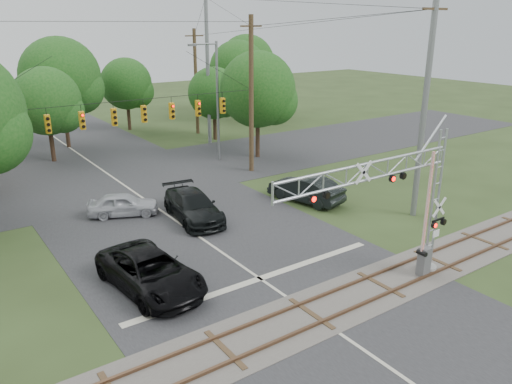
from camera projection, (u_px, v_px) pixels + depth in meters
ground at (347, 339)px, 18.15m from camera, size 160.00×160.00×0.00m
road_main at (210, 244)px, 25.90m from camera, size 14.00×90.00×0.02m
road_cross at (115, 179)px, 36.76m from camera, size 90.00×12.00×0.02m
railroad_track at (311, 314)px, 19.69m from camera, size 90.00×3.20×0.17m
crossing_gantry at (395, 200)px, 20.27m from camera, size 9.51×0.85×6.68m
traffic_signal_span at (141, 109)px, 32.30m from camera, size 19.34×0.36×11.50m
pickup_black at (150, 272)px, 21.33m from camera, size 3.33×6.19×1.65m
car_dark at (193, 206)px, 28.98m from camera, size 3.02×5.88×1.63m
sedan_silver at (123, 204)px, 29.63m from camera, size 4.40×3.17×1.39m
suv_dark at (306, 189)px, 31.91m from camera, size 2.90×5.33×1.67m
streetlight at (215, 96)px, 40.15m from camera, size 2.56×0.27×9.58m
utility_poles at (153, 94)px, 35.41m from camera, size 26.50×28.32×13.73m
treeline at (82, 86)px, 42.72m from camera, size 56.38×28.92×10.00m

